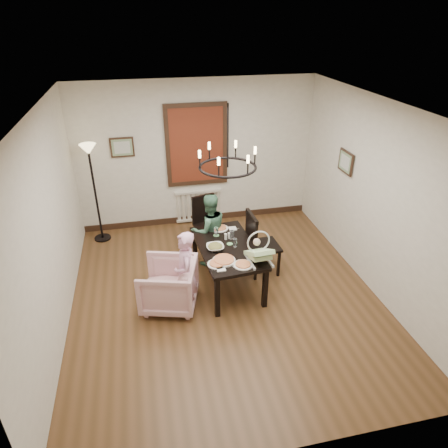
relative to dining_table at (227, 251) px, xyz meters
name	(u,v)px	position (x,y,z in m)	size (l,w,h in m)	color
room_shell	(219,202)	(-0.10, 0.09, 0.79)	(4.51, 5.00, 2.81)	brown
dining_table	(227,251)	(0.00, 0.00, 0.00)	(0.95, 1.54, 0.69)	black
chair_far	(208,224)	(-0.09, 1.14, -0.12)	(0.43, 0.43, 0.97)	black
chair_right	(264,243)	(0.65, 0.21, -0.06)	(0.48, 0.48, 1.09)	black
armchair	(168,285)	(-0.94, -0.32, -0.25)	(0.76, 0.78, 0.71)	beige
elderly_woman	(186,280)	(-0.70, -0.48, -0.09)	(0.38, 0.25, 1.04)	#E5A1C4
seated_man	(209,236)	(-0.16, 0.64, -0.08)	(0.51, 0.40, 1.05)	#457457
baby_bouncer	(259,251)	(0.35, -0.48, 0.24)	(0.36, 0.48, 0.32)	#B5D995
salad_bowl	(215,247)	(-0.19, -0.05, 0.12)	(0.31, 0.31, 0.08)	white
pizza_platter	(224,260)	(-0.14, -0.39, 0.10)	(0.33, 0.33, 0.04)	tan
drinking_glass	(235,243)	(0.11, -0.04, 0.15)	(0.07, 0.07, 0.13)	silver
window_blinds	(197,145)	(-0.10, 2.18, 0.99)	(1.00, 0.03, 1.40)	maroon
radiator	(199,205)	(-0.10, 2.20, -0.26)	(0.92, 0.12, 0.62)	silver
picture_back	(122,147)	(-1.45, 2.19, 1.04)	(0.42, 0.03, 0.36)	black
picture_right	(346,162)	(2.11, 0.62, 1.04)	(0.42, 0.03, 0.36)	black
floor_lamp	(96,195)	(-2.00, 1.87, 0.29)	(0.30, 0.30, 1.80)	black
chandelier	(228,167)	(0.00, 0.00, 1.34)	(0.80, 0.80, 0.04)	black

